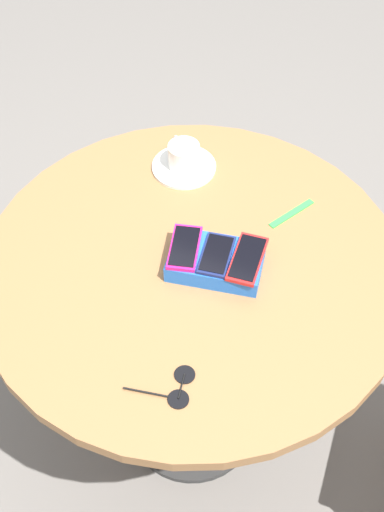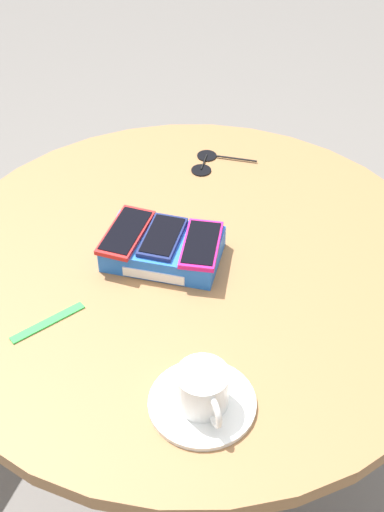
# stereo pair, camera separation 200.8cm
# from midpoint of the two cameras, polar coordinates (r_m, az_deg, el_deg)

# --- Properties ---
(ground_plane) EXTENTS (8.00, 8.00, 0.00)m
(ground_plane) POSITION_cam_midpoint_polar(r_m,az_deg,el_deg) (1.83, 0.32, -39.14)
(ground_plane) COLOR slate
(round_table) EXTENTS (0.96, 0.96, 0.78)m
(round_table) POSITION_cam_midpoint_polar(r_m,az_deg,el_deg) (1.17, 0.50, -38.48)
(round_table) COLOR #2D2D2D
(round_table) RESTS_ON ground_plane
(phone_box) EXTENTS (0.23, 0.17, 0.04)m
(phone_box) POSITION_cam_midpoint_polar(r_m,az_deg,el_deg) (1.03, 4.34, -39.08)
(phone_box) COLOR blue
(phone_box) RESTS_ON round_table
(phone_red) EXTENTS (0.08, 0.15, 0.01)m
(phone_red) POSITION_cam_midpoint_polar(r_m,az_deg,el_deg) (1.01, 9.46, -39.59)
(phone_red) COLOR red
(phone_red) RESTS_ON phone_box
(phone_navy) EXTENTS (0.09, 0.13, 0.01)m
(phone_navy) POSITION_cam_midpoint_polar(r_m,az_deg,el_deg) (1.01, 4.51, -39.24)
(phone_navy) COLOR navy
(phone_navy) RESTS_ON phone_box
(phone_magenta) EXTENTS (0.10, 0.14, 0.01)m
(phone_magenta) POSITION_cam_midpoint_polar(r_m,az_deg,el_deg) (1.00, -0.61, -38.15)
(phone_magenta) COLOR #D11975
(phone_magenta) RESTS_ON phone_box
(saucer) EXTENTS (0.16, 0.16, 0.01)m
(saucer) POSITION_cam_midpoint_polar(r_m,az_deg,el_deg) (1.10, -0.69, -22.00)
(saucer) COLOR white
(saucer) RESTS_ON round_table
(coffee_cup) EXTENTS (0.09, 0.09, 0.06)m
(coffee_cup) POSITION_cam_midpoint_polar(r_m,az_deg,el_deg) (1.07, -0.76, -21.26)
(coffee_cup) COLOR white
(coffee_cup) RESTS_ON saucer
(lanyard_strap) EXTENTS (0.07, 0.13, 0.00)m
(lanyard_strap) POSITION_cam_midpoint_polar(r_m,az_deg,el_deg) (1.10, 14.92, -29.41)
(lanyard_strap) COLOR green
(lanyard_strap) RESTS_ON round_table
(sunglasses) EXTENTS (0.13, 0.11, 0.01)m
(sunglasses) POSITION_cam_midpoint_polar(r_m,az_deg,el_deg) (1.09, -1.88, -55.44)
(sunglasses) COLOR black
(sunglasses) RESTS_ON round_table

